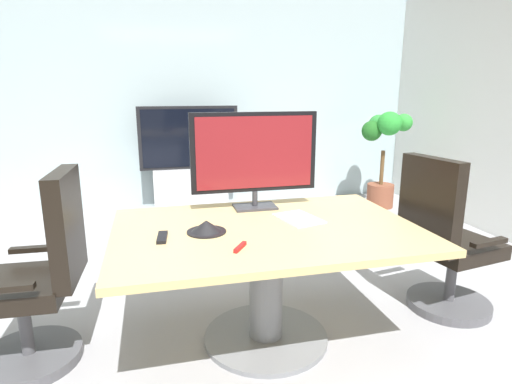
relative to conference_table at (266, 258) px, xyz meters
name	(u,v)px	position (x,y,z in m)	size (l,w,h in m)	color
ground_plane	(244,343)	(-0.14, -0.01, -0.53)	(7.64, 7.64, 0.00)	#99999E
wall_back_glass_partition	(188,96)	(-0.14, 3.31, 0.88)	(6.08, 0.10, 2.84)	#9EB2B7
conference_table	(266,258)	(0.00, 0.00, 0.00)	(1.74, 1.18, 0.73)	tan
office_chair_left	(39,286)	(-1.26, 0.10, -0.08)	(0.60, 0.58, 1.09)	#4C4C51
office_chair_right	(444,249)	(1.26, 0.05, -0.08)	(0.63, 0.61, 1.09)	#4C4C51
tv_monitor	(255,155)	(0.03, 0.42, 0.55)	(0.84, 0.18, 0.64)	#333338
wall_display_unit	(190,177)	(-0.18, 2.95, -0.09)	(1.20, 0.36, 1.31)	#B7BABC
potted_plant	(383,150)	(2.24, 2.54, 0.22)	(0.64, 0.52, 1.24)	brown
conference_phone	(206,227)	(-0.35, -0.01, 0.22)	(0.22, 0.22, 0.07)	black
remote_control	(162,237)	(-0.59, -0.06, 0.20)	(0.05, 0.17, 0.02)	black
whiteboard_marker	(240,247)	(-0.22, -0.30, 0.20)	(0.13, 0.02, 0.02)	red
paper_notepad	(299,218)	(0.23, 0.10, 0.20)	(0.21, 0.30, 0.01)	white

